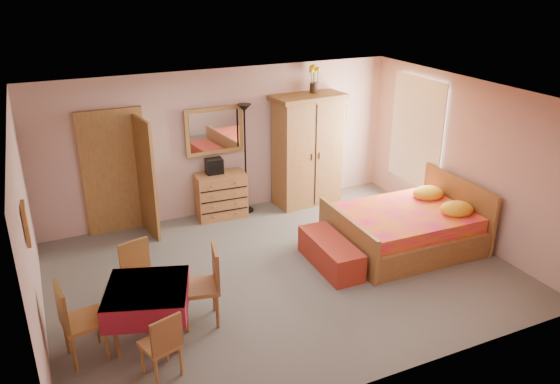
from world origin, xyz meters
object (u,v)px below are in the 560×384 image
floor_lamp (245,160)px  bench (330,253)px  wall_mirror (214,131)px  stereo (214,166)px  wardrobe (307,150)px  chair_south (160,343)px  chair_west (83,320)px  chair_east (200,286)px  chest_of_drawers (221,195)px  chair_north (143,277)px  bed (405,218)px  sunflower_vase (314,79)px  dining_table (149,312)px

floor_lamp → bench: 2.56m
wall_mirror → stereo: bearing=-121.3°
wardrobe → chair_south: size_ratio=2.55×
floor_lamp → chair_west: floor_lamp is taller
chair_west → chair_east: (1.39, 0.11, 0.02)m
bench → chair_east: bearing=-166.3°
chest_of_drawers → bench: 2.53m
stereo → chair_north: bearing=-127.1°
chest_of_drawers → chair_south: bearing=-115.3°
chest_of_drawers → chair_west: chair_west is taller
floor_lamp → bed: 2.98m
wall_mirror → bench: 3.03m
chair_west → chair_east: 1.39m
stereo → floor_lamp: size_ratio=0.15×
chest_of_drawers → chair_north: (-1.86, -2.28, 0.04)m
sunflower_vase → bench: bearing=-111.5°
wall_mirror → chair_north: (-1.86, -2.49, -1.10)m
bed → chair_north: bed is taller
chest_of_drawers → sunflower_vase: sunflower_vase is taller
chest_of_drawers → wall_mirror: size_ratio=0.83×
bed → dining_table: bearing=-170.2°
sunflower_vase → bench: 3.36m
chest_of_drawers → chair_west: 4.01m
bench → chair_east: 2.25m
bench → dining_table: size_ratio=1.37×
wall_mirror → chest_of_drawers: bearing=-92.6°
chest_of_drawers → dining_table: bearing=-120.4°
sunflower_vase → bench: size_ratio=0.39×
chest_of_drawers → bed: (2.26, -2.30, 0.09)m
bed → chair_south: bearing=-160.9°
stereo → chair_west: (-2.58, -3.05, -0.47)m
chair_south → chair_west: bearing=119.7°
bench → dining_table: (-2.82, -0.57, 0.13)m
bed → chair_south: size_ratio=2.68×
floor_lamp → wardrobe: size_ratio=0.96×
wardrobe → chair_north: bearing=-152.4°
stereo → chair_north: stereo is taller
chair_east → chair_west: bearing=106.2°
floor_lamp → dining_table: bearing=-129.1°
wall_mirror → wardrobe: size_ratio=0.51×
wardrobe → sunflower_vase: (0.16, 0.11, 1.29)m
wall_mirror → bench: bearing=-73.4°
wardrobe → chair_south: wardrobe is taller
chest_of_drawers → chair_east: 3.16m
chest_of_drawers → dining_table: 3.50m
bench → chair_east: (-2.17, -0.53, 0.29)m
sunflower_vase → dining_table: 5.21m
bed → dining_table: (-4.18, -0.62, -0.16)m
floor_lamp → chair_north: 3.36m
stereo → bed: stereo is taller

